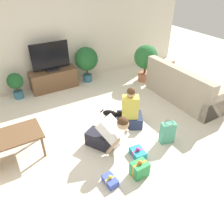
{
  "coord_description": "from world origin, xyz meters",
  "views": [
    {
      "loc": [
        -1.48,
        -3.07,
        2.81
      ],
      "look_at": [
        0.29,
        -0.05,
        0.45
      ],
      "focal_mm": 35.0,
      "sensor_mm": 36.0,
      "label": 1
    }
  ],
  "objects": [
    {
      "name": "tv",
      "position": [
        -0.12,
        2.34,
        0.85
      ],
      "size": [
        0.97,
        0.2,
        0.73
      ],
      "color": "black",
      "rests_on": "tv_console"
    },
    {
      "name": "dog",
      "position": [
        0.42,
        0.14,
        0.24
      ],
      "size": [
        0.36,
        0.4,
        0.34
      ],
      "rotation": [
        0.0,
        0.0,
        0.72
      ],
      "color": "black",
      "rests_on": "ground_plane"
    },
    {
      "name": "sofa_right",
      "position": [
        2.44,
        0.14,
        0.32
      ],
      "size": [
        0.83,
        2.01,
        0.88
      ],
      "rotation": [
        0.0,
        0.0,
        1.57
      ],
      "color": "tan",
      "rests_on": "ground_plane"
    },
    {
      "name": "gift_bag_a",
      "position": [
        1.01,
        -0.87,
        0.22
      ],
      "size": [
        0.29,
        0.21,
        0.46
      ],
      "rotation": [
        0.0,
        0.0,
        -0.28
      ],
      "color": "#4CA384",
      "rests_on": "ground_plane"
    },
    {
      "name": "gift_box_a",
      "position": [
        0.09,
        -1.25,
        0.13
      ],
      "size": [
        0.27,
        0.21,
        0.31
      ],
      "rotation": [
        0.0,
        0.0,
        0.03
      ],
      "color": "#2D934C",
      "rests_on": "ground_plane"
    },
    {
      "name": "potted_plant_back_left",
      "position": [
        -1.08,
        2.29,
        0.41
      ],
      "size": [
        0.39,
        0.39,
        0.66
      ],
      "color": "#336B84",
      "rests_on": "ground_plane"
    },
    {
      "name": "ground_plane",
      "position": [
        0.0,
        0.0,
        0.0
      ],
      "size": [
        16.0,
        16.0,
        0.0
      ],
      "primitive_type": "plane",
      "color": "beige"
    },
    {
      "name": "tv_console",
      "position": [
        -0.12,
        2.34,
        0.26
      ],
      "size": [
        1.22,
        0.45,
        0.52
      ],
      "color": "brown",
      "rests_on": "ground_plane"
    },
    {
      "name": "person_kneeling",
      "position": [
        -0.03,
        -0.48,
        0.35
      ],
      "size": [
        0.65,
        0.82,
        0.79
      ],
      "rotation": [
        0.0,
        0.0,
        0.52
      ],
      "color": "#23232D",
      "rests_on": "ground_plane"
    },
    {
      "name": "gift_box_b",
      "position": [
        -0.39,
        -1.16,
        0.06
      ],
      "size": [
        0.19,
        0.26,
        0.16
      ],
      "rotation": [
        0.0,
        0.0,
        0.07
      ],
      "color": "#3D51BC",
      "rests_on": "ground_plane"
    },
    {
      "name": "coffee_table",
      "position": [
        -1.56,
        0.17,
        0.42
      ],
      "size": [
        1.05,
        0.61,
        0.47
      ],
      "color": "brown",
      "rests_on": "ground_plane"
    },
    {
      "name": "person_sitting",
      "position": [
        0.69,
        -0.09,
        0.32
      ],
      "size": [
        0.65,
        0.62,
        0.91
      ],
      "rotation": [
        0.0,
        0.0,
        2.61
      ],
      "color": "#283351",
      "rests_on": "ground_plane"
    },
    {
      "name": "gift_box_c",
      "position": [
        0.32,
        -0.89,
        0.06
      ],
      "size": [
        0.24,
        0.3,
        0.18
      ],
      "rotation": [
        0.0,
        0.0,
        -0.1
      ],
      "color": "teal",
      "rests_on": "ground_plane"
    },
    {
      "name": "wall_back",
      "position": [
        0.0,
        2.63,
        1.3
      ],
      "size": [
        8.4,
        0.06,
        2.6
      ],
      "color": "beige",
      "rests_on": "ground_plane"
    },
    {
      "name": "potted_plant_corner_right",
      "position": [
        2.29,
        1.49,
        0.65
      ],
      "size": [
        0.65,
        0.65,
        1.03
      ],
      "color": "#A36042",
      "rests_on": "ground_plane"
    },
    {
      "name": "potted_plant_back_right",
      "position": [
        0.84,
        2.29,
        0.64
      ],
      "size": [
        0.64,
        0.64,
        0.99
      ],
      "color": "#336B84",
      "rests_on": "ground_plane"
    }
  ]
}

